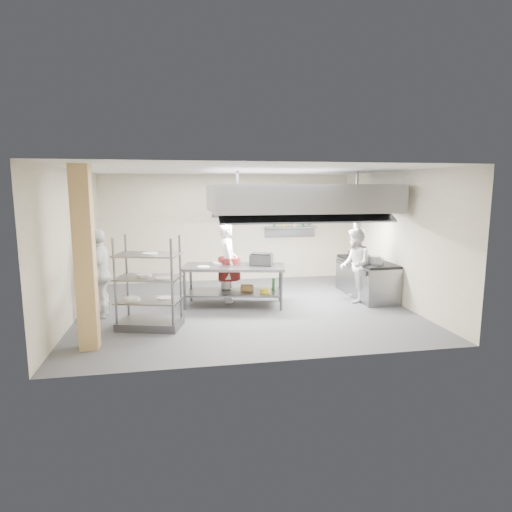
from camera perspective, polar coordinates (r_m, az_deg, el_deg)
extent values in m
plane|color=#3B3B3E|center=(9.53, -1.46, -6.93)|extent=(7.00, 7.00, 0.00)
plane|color=silver|center=(9.16, -1.54, 11.40)|extent=(7.00, 7.00, 0.00)
plane|color=#AEA38A|center=(12.18, -3.70, 3.75)|extent=(7.00, 0.00, 7.00)
plane|color=#AEA38A|center=(9.35, -23.21, 1.41)|extent=(0.00, 6.00, 6.00)
plane|color=#AEA38A|center=(10.36, 18.01, 2.39)|extent=(0.00, 6.00, 6.00)
cube|color=tan|center=(7.38, -21.86, -0.37)|extent=(0.30, 0.30, 3.00)
cube|color=gray|center=(9.83, 5.68, 7.71)|extent=(4.00, 2.50, 0.60)
cube|color=white|center=(9.64, 0.47, 5.82)|extent=(1.60, 0.12, 0.04)
cube|color=white|center=(10.13, 10.57, 5.83)|extent=(1.60, 0.12, 0.04)
cube|color=gray|center=(12.37, 4.71, 3.82)|extent=(1.50, 0.28, 0.04)
cube|color=gray|center=(9.55, -2.97, -1.47)|extent=(2.40, 1.38, 0.06)
cube|color=slate|center=(9.68, -2.94, -4.85)|extent=(2.20, 1.25, 0.04)
cube|color=slate|center=(10.78, 14.50, -3.03)|extent=(0.80, 2.00, 0.84)
cube|color=black|center=(10.70, 14.60, -0.67)|extent=(0.78, 1.96, 0.06)
imported|color=silver|center=(9.93, -3.80, -0.82)|extent=(0.45, 0.68, 1.85)
imported|color=white|center=(10.16, 13.06, -1.17)|extent=(0.87, 1.00, 1.72)
imported|color=silver|center=(9.28, -20.05, -2.18)|extent=(0.45, 1.06, 1.81)
cube|color=slate|center=(9.63, 0.73, -0.47)|extent=(0.60, 0.53, 0.24)
cube|color=olive|center=(9.74, -1.21, -4.25)|extent=(0.32, 0.26, 0.12)
cylinder|color=gray|center=(10.07, 15.55, -0.57)|extent=(0.28, 0.28, 0.20)
cylinder|color=white|center=(8.33, -14.03, -5.57)|extent=(0.28, 0.28, 0.05)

